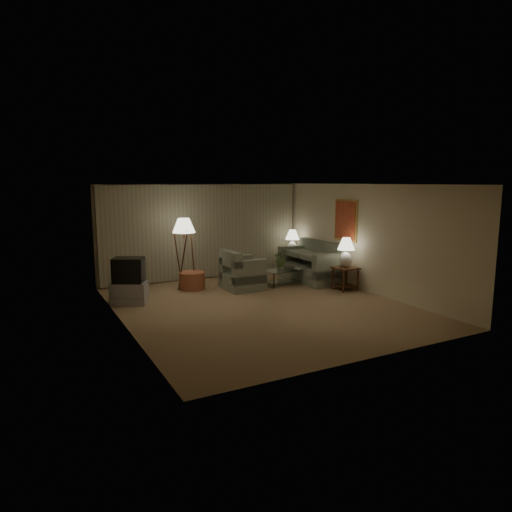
{
  "coord_description": "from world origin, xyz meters",
  "views": [
    {
      "loc": [
        -4.7,
        -8.71,
        2.76
      ],
      "look_at": [
        0.19,
        0.6,
        1.04
      ],
      "focal_mm": 32.0,
      "sensor_mm": 36.0,
      "label": 1
    }
  ],
  "objects_px": {
    "ottoman": "(192,281)",
    "vase": "(281,267)",
    "crt_tv": "(128,270)",
    "tv_cabinet": "(130,293)",
    "side_table_near": "(345,274)",
    "table_lamp_far": "(292,239)",
    "armchair": "(243,274)",
    "table_lamp_near": "(346,250)",
    "sofa": "(310,265)",
    "floor_lamp": "(184,252)",
    "coffee_table": "(286,274)",
    "side_table_far": "(292,260)"
  },
  "relations": [
    {
      "from": "ottoman",
      "to": "vase",
      "type": "xyz_separation_m",
      "value": [
        2.28,
        -0.69,
        0.27
      ]
    },
    {
      "from": "crt_tv",
      "to": "ottoman",
      "type": "xyz_separation_m",
      "value": [
        1.76,
        0.71,
        -0.56
      ]
    },
    {
      "from": "tv_cabinet",
      "to": "side_table_near",
      "type": "bearing_deg",
      "value": 14.0
    },
    {
      "from": "side_table_near",
      "to": "vase",
      "type": "relative_size",
      "value": 4.12
    },
    {
      "from": "table_lamp_far",
      "to": "vase",
      "type": "relative_size",
      "value": 4.95
    },
    {
      "from": "side_table_near",
      "to": "table_lamp_far",
      "type": "bearing_deg",
      "value": 90.0
    },
    {
      "from": "armchair",
      "to": "vase",
      "type": "bearing_deg",
      "value": -94.62
    },
    {
      "from": "ottoman",
      "to": "tv_cabinet",
      "type": "bearing_deg",
      "value": -157.96
    },
    {
      "from": "table_lamp_near",
      "to": "sofa",
      "type": "bearing_deg",
      "value": 96.34
    },
    {
      "from": "floor_lamp",
      "to": "table_lamp_near",
      "type": "bearing_deg",
      "value": -31.7
    },
    {
      "from": "coffee_table",
      "to": "crt_tv",
      "type": "bearing_deg",
      "value": -179.7
    },
    {
      "from": "table_lamp_far",
      "to": "tv_cabinet",
      "type": "height_order",
      "value": "table_lamp_far"
    },
    {
      "from": "side_table_far",
      "to": "ottoman",
      "type": "bearing_deg",
      "value": -170.01
    },
    {
      "from": "armchair",
      "to": "table_lamp_near",
      "type": "height_order",
      "value": "table_lamp_near"
    },
    {
      "from": "sofa",
      "to": "side_table_near",
      "type": "bearing_deg",
      "value": 6.26
    },
    {
      "from": "sofa",
      "to": "side_table_far",
      "type": "xyz_separation_m",
      "value": [
        0.15,
        1.2,
        -0.03
      ]
    },
    {
      "from": "armchair",
      "to": "table_lamp_far",
      "type": "bearing_deg",
      "value": -62.97
    },
    {
      "from": "coffee_table",
      "to": "tv_cabinet",
      "type": "distance_m",
      "value": 4.19
    },
    {
      "from": "side_table_far",
      "to": "vase",
      "type": "xyz_separation_m",
      "value": [
        -1.16,
        -1.3,
        0.08
      ]
    },
    {
      "from": "tv_cabinet",
      "to": "vase",
      "type": "distance_m",
      "value": 4.05
    },
    {
      "from": "floor_lamp",
      "to": "table_lamp_far",
      "type": "bearing_deg",
      "value": 5.76
    },
    {
      "from": "table_lamp_near",
      "to": "tv_cabinet",
      "type": "bearing_deg",
      "value": 166.71
    },
    {
      "from": "sofa",
      "to": "armchair",
      "type": "bearing_deg",
      "value": -89.13
    },
    {
      "from": "ottoman",
      "to": "sofa",
      "type": "bearing_deg",
      "value": -10.18
    },
    {
      "from": "sofa",
      "to": "side_table_near",
      "type": "relative_size",
      "value": 3.28
    },
    {
      "from": "table_lamp_far",
      "to": "crt_tv",
      "type": "bearing_deg",
      "value": -165.77
    },
    {
      "from": "coffee_table",
      "to": "ottoman",
      "type": "distance_m",
      "value": 2.53
    },
    {
      "from": "coffee_table",
      "to": "ottoman",
      "type": "height_order",
      "value": "ottoman"
    },
    {
      "from": "table_lamp_near",
      "to": "table_lamp_far",
      "type": "bearing_deg",
      "value": 90.0
    },
    {
      "from": "side_table_near",
      "to": "ottoman",
      "type": "distance_m",
      "value": 3.95
    },
    {
      "from": "floor_lamp",
      "to": "crt_tv",
      "type": "bearing_deg",
      "value": -149.87
    },
    {
      "from": "table_lamp_far",
      "to": "side_table_far",
      "type": "bearing_deg",
      "value": 0.0
    },
    {
      "from": "coffee_table",
      "to": "armchair",
      "type": "bearing_deg",
      "value": 177.09
    },
    {
      "from": "table_lamp_near",
      "to": "floor_lamp",
      "type": "height_order",
      "value": "floor_lamp"
    },
    {
      "from": "sofa",
      "to": "floor_lamp",
      "type": "xyz_separation_m",
      "value": [
        -3.39,
        0.84,
        0.52
      ]
    },
    {
      "from": "side_table_near",
      "to": "sofa",
      "type": "bearing_deg",
      "value": 96.34
    },
    {
      "from": "table_lamp_near",
      "to": "crt_tv",
      "type": "bearing_deg",
      "value": 166.71
    },
    {
      "from": "table_lamp_near",
      "to": "vase",
      "type": "bearing_deg",
      "value": 132.9
    },
    {
      "from": "sofa",
      "to": "vase",
      "type": "distance_m",
      "value": 1.02
    },
    {
      "from": "coffee_table",
      "to": "tv_cabinet",
      "type": "bearing_deg",
      "value": -179.7
    },
    {
      "from": "table_lamp_far",
      "to": "ottoman",
      "type": "distance_m",
      "value": 3.58
    },
    {
      "from": "armchair",
      "to": "table_lamp_far",
      "type": "relative_size",
      "value": 1.39
    },
    {
      "from": "table_lamp_near",
      "to": "floor_lamp",
      "type": "bearing_deg",
      "value": 148.3
    },
    {
      "from": "tv_cabinet",
      "to": "crt_tv",
      "type": "distance_m",
      "value": 0.53
    },
    {
      "from": "table_lamp_near",
      "to": "floor_lamp",
      "type": "relative_size",
      "value": 0.41
    },
    {
      "from": "sofa",
      "to": "vase",
      "type": "xyz_separation_m",
      "value": [
        -1.01,
        -0.1,
        0.05
      ]
    },
    {
      "from": "coffee_table",
      "to": "sofa",
      "type": "bearing_deg",
      "value": 6.62
    },
    {
      "from": "table_lamp_near",
      "to": "tv_cabinet",
      "type": "distance_m",
      "value": 5.4
    },
    {
      "from": "coffee_table",
      "to": "crt_tv",
      "type": "height_order",
      "value": "crt_tv"
    },
    {
      "from": "table_lamp_far",
      "to": "crt_tv",
      "type": "relative_size",
      "value": 0.9
    }
  ]
}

